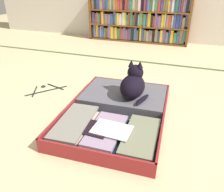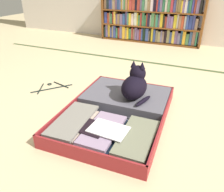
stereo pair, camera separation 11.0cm
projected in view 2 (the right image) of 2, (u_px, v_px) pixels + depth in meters
The scene contains 6 objects.
ground_plane at pixel (127, 120), 1.56m from camera, with size 10.00×10.00×0.00m, color #CBB689.
tatami_border at pixel (165, 65), 2.59m from camera, with size 4.80×0.05×0.00m.
bookshelf at pixel (150, 19), 3.41m from camera, with size 1.59×0.23×0.72m.
open_suitcase at pixel (118, 110), 1.60m from camera, with size 0.72×0.99×0.10m.
black_cat at pixel (135, 85), 1.63m from camera, with size 0.23×0.28×0.27m.
clothes_hanger at pixel (51, 87), 2.04m from camera, with size 0.27×0.30×0.01m.
Camera 2 is at (0.43, -1.23, 0.88)m, focal length 35.17 mm.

